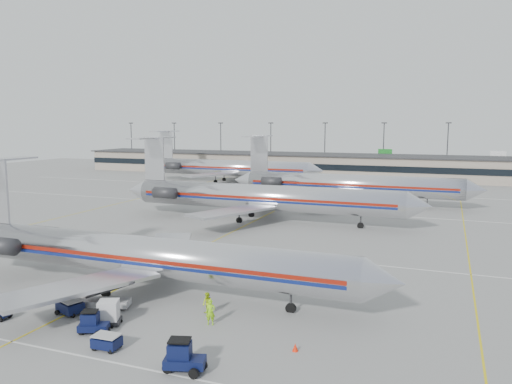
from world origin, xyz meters
The scene contains 17 objects.
ground centered at (0.00, 0.00, 0.00)m, with size 260.00×260.00×0.00m, color gray.
apron_markings centered at (0.00, 10.00, 0.01)m, with size 160.00×0.15×0.02m, color silver.
terminal centered at (0.00, 97.97, 3.16)m, with size 162.00×17.00×6.25m.
light_mast_row centered at (0.00, 112.00, 8.58)m, with size 163.60×0.40×15.28m.
jet_foreground centered at (2.14, -5.97, 3.35)m, with size 44.11×25.97×11.55m.
jet_second_row centered at (0.41, 28.41, 3.72)m, with size 48.99×28.85×12.82m.
jet_third_row centered at (9.76, 49.48, 3.70)m, with size 46.55×28.63×12.73m.
jet_back_row centered at (-24.91, 73.00, 3.83)m, with size 48.21×29.66×13.18m.
tug_center centered at (4.29, -14.94, 0.77)m, with size 2.31×1.74×1.68m.
tug_right centered at (12.99, -17.43, 0.91)m, with size 2.70×1.87×2.00m.
cart_inner centered at (0.17, -12.49, 0.63)m, with size 2.45×2.06×1.18m.
cart_outer centered at (6.83, -16.61, 0.53)m, with size 1.80×1.28×1.00m.
uld_container centered at (4.32, -13.12, 0.91)m, with size 2.15×2.01×1.80m.
belt_loader centered at (2.12, -10.56, 0.65)m, with size 4.72×2.56×2.42m.
ramp_worker_near centered at (11.43, -10.46, 0.96)m, with size 0.70×0.46×1.92m, color #89D614.
ramp_worker_far centered at (10.32, -8.76, 0.88)m, with size 0.86×0.67×1.77m, color #ABD113.
cone_right centered at (18.56, -12.41, 0.27)m, with size 0.40×0.40×0.54m, color red.
Camera 1 is at (27.31, -42.27, 14.81)m, focal length 35.00 mm.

